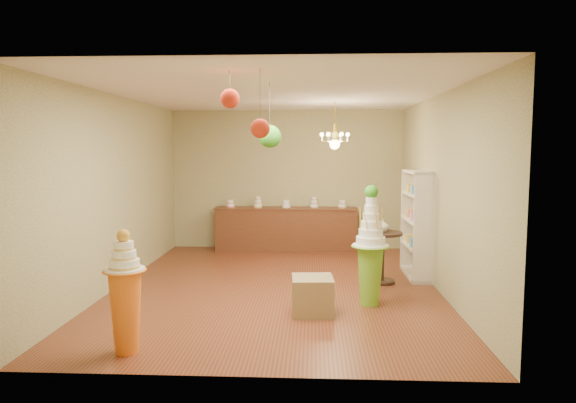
{
  "coord_description": "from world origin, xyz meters",
  "views": [
    {
      "loc": [
        0.57,
        -7.91,
        2.16
      ],
      "look_at": [
        0.19,
        0.0,
        1.35
      ],
      "focal_mm": 32.0,
      "sensor_mm": 36.0,
      "label": 1
    }
  ],
  "objects_px": {
    "pedestal_green": "(370,259)",
    "pedestal_orange": "(126,301)",
    "round_table": "(382,250)",
    "sideboard": "(286,228)"
  },
  "relations": [
    {
      "from": "pedestal_orange",
      "to": "round_table",
      "type": "relative_size",
      "value": 1.55
    },
    {
      "from": "pedestal_orange",
      "to": "pedestal_green",
      "type": "bearing_deg",
      "value": 33.38
    },
    {
      "from": "sideboard",
      "to": "pedestal_green",
      "type": "bearing_deg",
      "value": -70.48
    },
    {
      "from": "sideboard",
      "to": "round_table",
      "type": "height_order",
      "value": "sideboard"
    },
    {
      "from": "sideboard",
      "to": "pedestal_orange",
      "type": "bearing_deg",
      "value": -103.84
    },
    {
      "from": "round_table",
      "to": "pedestal_orange",
      "type": "bearing_deg",
      "value": -135.51
    },
    {
      "from": "pedestal_green",
      "to": "sideboard",
      "type": "xyz_separation_m",
      "value": [
        -1.37,
        3.87,
        -0.18
      ]
    },
    {
      "from": "pedestal_green",
      "to": "pedestal_orange",
      "type": "bearing_deg",
      "value": -146.62
    },
    {
      "from": "sideboard",
      "to": "round_table",
      "type": "distance_m",
      "value": 3.15
    },
    {
      "from": "pedestal_orange",
      "to": "round_table",
      "type": "distance_m",
      "value": 4.33
    }
  ]
}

